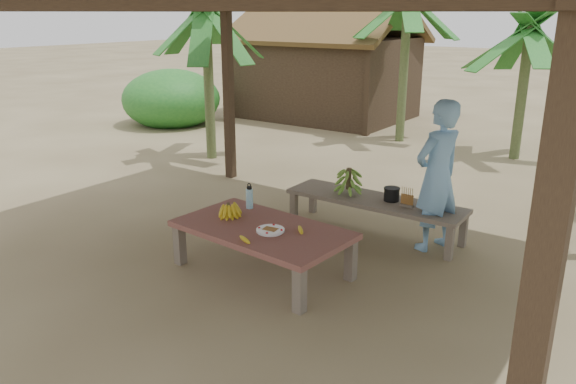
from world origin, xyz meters
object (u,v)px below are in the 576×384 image
Objects in this scene: water_flask at (249,198)px; woman at (437,176)px; work_table at (262,233)px; ripe_banana_bunch at (228,209)px; bench at (375,203)px; plate at (270,230)px; cooking_pot at (392,195)px.

woman is (1.69, 1.24, 0.24)m from water_flask.
water_flask is (-0.47, 0.38, 0.19)m from work_table.
ripe_banana_bunch is at bearing -25.18° from woman.
water_flask is (-0.94, -1.25, 0.23)m from bench.
water_flask is (0.02, 0.34, 0.04)m from ripe_banana_bunch.
water_flask is 0.17× the size of woman.
plate is at bearing -9.26° from ripe_banana_bunch.
plate is (0.15, -0.06, 0.08)m from work_table.
plate is 1.81m from cooking_pot.
cooking_pot is at bearing 72.62° from work_table.
bench is 1.28× the size of woman.
cooking_pot is at bearing 73.85° from plate.
water_flask reaches higher than ripe_banana_bunch.
bench is 0.24m from cooking_pot.
woman reaches higher than ripe_banana_bunch.
bench is at bearing 78.13° from work_table.
bench is at bearing -165.68° from cooking_pot.
water_flask is at bearing 145.15° from work_table.
work_table is 1.80m from cooking_pot.
woman is at bearing 57.29° from work_table.
woman is (1.21, 1.63, 0.43)m from work_table.
cooking_pot is at bearing 54.94° from ripe_banana_bunch.
bench is 1.86m from ripe_banana_bunch.
work_table is 0.64m from water_flask.
water_flask reaches higher than plate.
cooking_pot is (1.13, 1.29, -0.10)m from water_flask.
woman is (1.06, 1.69, 0.34)m from plate.
bench is at bearing 79.61° from plate.
cooking_pot is 0.65m from woman.
cooking_pot is (0.19, 0.05, 0.13)m from bench.
cooking_pot reaches higher than plate.
ripe_banana_bunch is (-0.95, -1.59, 0.19)m from bench.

